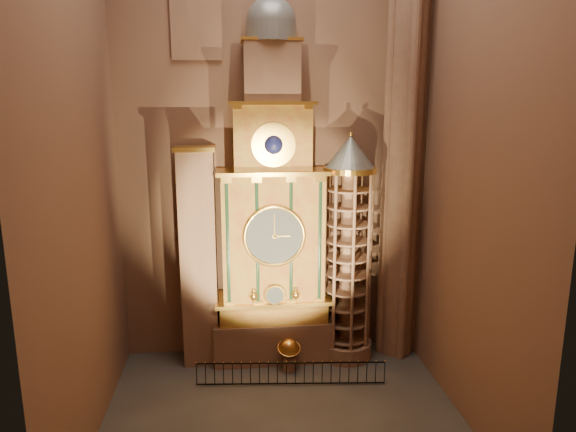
{
  "coord_description": "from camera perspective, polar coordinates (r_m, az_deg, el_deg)",
  "views": [
    {
      "loc": [
        -1.77,
        -17.9,
        11.99
      ],
      "look_at": [
        0.5,
        3.0,
        7.41
      ],
      "focal_mm": 32.0,
      "sensor_mm": 36.0,
      "label": 1
    }
  ],
  "objects": [
    {
      "name": "wall_back",
      "position": [
        23.98,
        -2.0,
        9.91
      ],
      "size": [
        22.0,
        0.0,
        22.0
      ],
      "primitive_type": "plane",
      "rotation": [
        1.57,
        0.0,
        0.0
      ],
      "color": "brown",
      "rests_on": "floor"
    },
    {
      "name": "celestial_globe",
      "position": [
        24.26,
        0.11,
        -14.83
      ],
      "size": [
        1.13,
        1.08,
        1.55
      ],
      "color": "#8C634C",
      "rests_on": "floor"
    },
    {
      "name": "stair_turret",
      "position": [
        24.16,
        6.66,
        -3.95
      ],
      "size": [
        2.5,
        2.5,
        10.8
      ],
      "color": "#8C634C",
      "rests_on": "floor"
    },
    {
      "name": "wall_right",
      "position": [
        19.95,
        20.11,
        8.71
      ],
      "size": [
        0.0,
        22.0,
        22.0
      ],
      "primitive_type": "plane",
      "rotation": [
        1.57,
        0.0,
        -1.57
      ],
      "color": "brown",
      "rests_on": "floor"
    },
    {
      "name": "gothic_pier",
      "position": [
        24.23,
        12.93,
        9.64
      ],
      "size": [
        2.04,
        2.04,
        22.0
      ],
      "color": "#8C634C",
      "rests_on": "floor"
    },
    {
      "name": "wall_left",
      "position": [
        18.67,
        -22.72,
        8.31
      ],
      "size": [
        0.0,
        22.0,
        22.0
      ],
      "primitive_type": "plane",
      "rotation": [
        1.57,
        0.0,
        1.57
      ],
      "color": "brown",
      "rests_on": "floor"
    },
    {
      "name": "astronomical_clock",
      "position": [
        23.54,
        -1.74,
        -0.76
      ],
      "size": [
        5.6,
        2.41,
        16.7
      ],
      "color": "#8C634C",
      "rests_on": "floor"
    },
    {
      "name": "iron_railing",
      "position": [
        23.28,
        0.32,
        -17.11
      ],
      "size": [
        8.14,
        0.78,
        1.04
      ],
      "color": "black",
      "rests_on": "floor"
    },
    {
      "name": "portrait_tower",
      "position": [
        23.94,
        -9.88,
        -4.51
      ],
      "size": [
        1.8,
        1.6,
        10.2
      ],
      "color": "#8C634C",
      "rests_on": "floor"
    },
    {
      "name": "floor",
      "position": [
        21.62,
        -0.5,
        -21.4
      ],
      "size": [
        14.0,
        14.0,
        0.0
      ],
      "primitive_type": "plane",
      "color": "#383330",
      "rests_on": "ground"
    }
  ]
}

